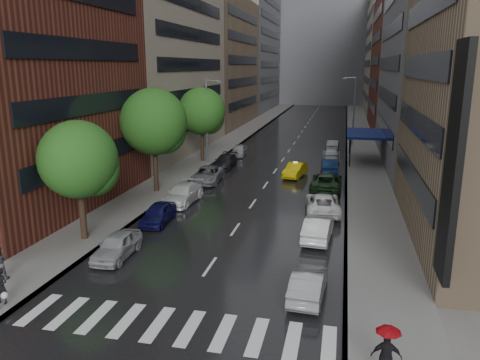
% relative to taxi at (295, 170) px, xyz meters
% --- Properties ---
extents(ground, '(220.00, 220.00, 0.00)m').
position_rel_taxi_xyz_m(ground, '(-2.25, -25.83, -0.68)').
color(ground, gray).
rests_on(ground, ground).
extents(road, '(14.00, 140.00, 0.01)m').
position_rel_taxi_xyz_m(road, '(-2.25, 24.17, -0.67)').
color(road, black).
rests_on(road, ground).
extents(sidewalk_left, '(4.00, 140.00, 0.15)m').
position_rel_taxi_xyz_m(sidewalk_left, '(-11.25, 24.17, -0.60)').
color(sidewalk_left, gray).
rests_on(sidewalk_left, ground).
extents(sidewalk_right, '(4.00, 140.00, 0.15)m').
position_rel_taxi_xyz_m(sidewalk_right, '(6.75, 24.17, -0.60)').
color(sidewalk_right, gray).
rests_on(sidewalk_right, ground).
extents(crosswalk, '(13.15, 2.80, 0.01)m').
position_rel_taxi_xyz_m(crosswalk, '(-2.05, -27.83, -0.67)').
color(crosswalk, silver).
rests_on(crosswalk, ground).
extents(buildings_left, '(8.00, 108.00, 38.00)m').
position_rel_taxi_xyz_m(buildings_left, '(-17.25, 32.96, 15.31)').
color(buildings_left, maroon).
rests_on(buildings_left, ground).
extents(buildings_right, '(8.05, 109.10, 36.00)m').
position_rel_taxi_xyz_m(buildings_right, '(12.75, 30.87, 14.35)').
color(buildings_right, '#937A5B').
rests_on(buildings_right, ground).
extents(building_far, '(40.00, 14.00, 32.00)m').
position_rel_taxi_xyz_m(building_far, '(-2.25, 92.17, 15.32)').
color(building_far, slate).
rests_on(building_far, ground).
extents(tree_near, '(4.64, 4.64, 7.40)m').
position_rel_taxi_xyz_m(tree_near, '(-10.85, -19.76, 4.38)').
color(tree_near, '#382619').
rests_on(tree_near, ground).
extents(tree_mid, '(5.49, 5.49, 8.74)m').
position_rel_taxi_xyz_m(tree_mid, '(-10.85, -8.30, 5.30)').
color(tree_mid, '#382619').
rests_on(tree_mid, ground).
extents(tree_far, '(5.17, 5.17, 8.24)m').
position_rel_taxi_xyz_m(tree_far, '(-10.85, 4.96, 4.96)').
color(tree_far, '#382619').
rests_on(tree_far, ground).
extents(taxi, '(2.19, 4.32, 1.36)m').
position_rel_taxi_xyz_m(taxi, '(0.00, 0.00, 0.00)').
color(taxi, '#DDC10B').
rests_on(taxi, ground).
extents(parked_cars_left, '(2.72, 35.21, 1.47)m').
position_rel_taxi_xyz_m(parked_cars_left, '(-7.65, -6.51, 0.02)').
color(parked_cars_left, '#A2A3A8').
rests_on(parked_cars_left, ground).
extents(parked_cars_right, '(2.88, 43.87, 1.53)m').
position_rel_taxi_xyz_m(parked_cars_right, '(3.15, -4.64, 0.04)').
color(parked_cars_right, gray).
rests_on(parked_cars_right, ground).
extents(ped_bag_walker, '(0.67, 0.48, 1.63)m').
position_rel_taxi_xyz_m(ped_bag_walker, '(-10.06, -27.92, 0.26)').
color(ped_bag_walker, black).
rests_on(ped_bag_walker, sidewalk_left).
extents(ped_red_umbrella, '(1.02, 0.82, 2.01)m').
position_rel_taxi_xyz_m(ped_red_umbrella, '(6.16, -29.62, 0.65)').
color(ped_red_umbrella, black).
rests_on(ped_red_umbrella, sidewalk_right).
extents(street_lamp_left, '(1.74, 0.22, 9.00)m').
position_rel_taxi_xyz_m(street_lamp_left, '(-9.97, 4.17, 4.21)').
color(street_lamp_left, gray).
rests_on(street_lamp_left, sidewalk_left).
extents(street_lamp_right, '(1.74, 0.22, 9.00)m').
position_rel_taxi_xyz_m(street_lamp_right, '(5.47, 19.17, 4.21)').
color(street_lamp_right, gray).
rests_on(street_lamp_right, sidewalk_right).
extents(awning, '(4.00, 8.00, 3.12)m').
position_rel_taxi_xyz_m(awning, '(6.73, 9.17, 2.45)').
color(awning, navy).
rests_on(awning, sidewalk_right).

